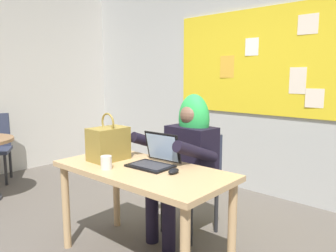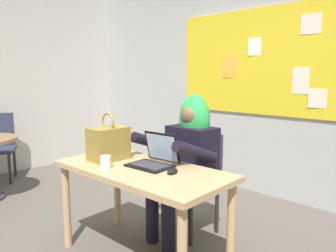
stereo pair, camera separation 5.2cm
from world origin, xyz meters
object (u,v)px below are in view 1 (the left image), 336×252
at_px(chair_at_desk, 196,177).
at_px(coffee_mug, 106,162).
at_px(computer_mouse, 174,171).
at_px(person_costumed, 186,154).
at_px(desk_main, 142,181).
at_px(laptop, 155,158).
at_px(handbag, 108,143).

bearing_deg(chair_at_desk, coffee_mug, -5.36).
height_order(chair_at_desk, computer_mouse, chair_at_desk).
bearing_deg(person_costumed, coffee_mug, -6.67).
relative_size(desk_main, coffee_mug, 14.32).
xyz_separation_m(desk_main, laptop, (0.03, 0.11, 0.15)).
bearing_deg(chair_at_desk, laptop, 9.02).
relative_size(desk_main, computer_mouse, 13.08).
bearing_deg(person_costumed, computer_mouse, 33.91).
xyz_separation_m(laptop, computer_mouse, (0.24, -0.06, -0.04)).
bearing_deg(chair_at_desk, computer_mouse, 28.38).
bearing_deg(computer_mouse, laptop, 153.95).
xyz_separation_m(person_costumed, computer_mouse, (0.31, -0.51, 0.02)).
distance_m(person_costumed, laptop, 0.45).
xyz_separation_m(person_costumed, coffee_mug, (-0.12, -0.75, 0.05)).
bearing_deg(coffee_mug, desk_main, 49.94).
xyz_separation_m(computer_mouse, coffee_mug, (-0.43, -0.24, 0.03)).
distance_m(person_costumed, handbag, 0.68).
height_order(chair_at_desk, person_costumed, person_costumed).
bearing_deg(handbag, person_costumed, 61.24).
bearing_deg(computer_mouse, handbag, 175.10).
height_order(computer_mouse, handbag, handbag).
height_order(person_costumed, computer_mouse, person_costumed).
relative_size(desk_main, handbag, 3.60).
relative_size(person_costumed, coffee_mug, 13.04).
distance_m(chair_at_desk, handbag, 0.86).
distance_m(laptop, handbag, 0.42).
relative_size(laptop, computer_mouse, 3.28).
xyz_separation_m(chair_at_desk, coffee_mug, (-0.13, -0.88, 0.28)).
height_order(laptop, coffee_mug, laptop).
height_order(chair_at_desk, laptop, laptop).
relative_size(desk_main, person_costumed, 1.10).
distance_m(person_costumed, computer_mouse, 0.59).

